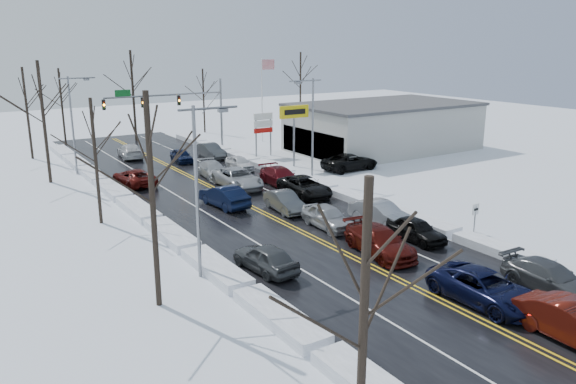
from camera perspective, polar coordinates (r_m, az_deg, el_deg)
ground at (r=37.41m, az=0.57°, el=-3.67°), size 160.00×160.00×0.00m
road_surface at (r=39.01m, az=-1.04°, el=-2.87°), size 14.00×84.00×0.01m
snow_bank_left at (r=35.85m, az=-11.48°, el=-4.84°), size 1.54×72.00×0.54m
snow_bank_right at (r=43.30m, az=7.56°, el=-1.18°), size 1.54×72.00×0.54m
traffic_signal_mast at (r=62.34m, az=-11.05°, el=8.77°), size 13.28×0.39×8.00m
tires_plus_sign at (r=55.01m, az=0.63°, el=7.73°), size 3.20×0.34×6.00m
used_vehicles_sign at (r=60.31m, az=-2.53°, el=6.76°), size 2.20×0.22×4.65m
speed_limit_sign at (r=36.58m, az=18.49°, el=-2.23°), size 0.55×0.09×2.35m
flagpole at (r=69.21m, az=-2.54°, el=10.01°), size 1.87×1.20×10.00m
dealership_building at (r=65.11m, az=9.67°, el=6.59°), size 20.40×12.40×5.30m
streetlight_ne at (r=48.82m, az=2.33°, el=7.16°), size 3.20×0.25×9.00m
streetlight_sw at (r=28.74m, az=-8.94°, el=1.38°), size 3.20×0.25×9.00m
streetlight_nw at (r=55.19m, az=-20.92°, el=7.11°), size 3.20×0.25×9.00m
tree_left_a at (r=14.02m, az=7.83°, el=-9.23°), size 3.60×3.60×9.00m
tree_left_b at (r=25.43m, az=-13.86°, el=3.21°), size 4.00×4.00×10.00m
tree_left_c at (r=39.16m, az=-19.14°, el=5.30°), size 3.40×3.40×8.50m
tree_left_d at (r=52.50m, az=-23.77°, el=8.70°), size 4.20×4.20×10.50m
tree_left_e at (r=64.44m, az=-25.14°, el=8.88°), size 3.80×3.80×9.50m
tree_far_b at (r=72.13m, az=-22.11°, el=9.43°), size 3.60×3.60×9.00m
tree_far_c at (r=72.03m, az=-15.56°, el=11.09°), size 4.40×4.40×11.00m
tree_far_d at (r=77.09m, az=-8.61°, el=10.38°), size 3.40×3.40×8.50m
tree_far_e at (r=85.20m, az=1.28°, el=11.92°), size 4.20×4.20×10.50m
queued_car_1 at (r=26.76m, az=27.02°, el=-13.41°), size 1.82×5.08×1.67m
queued_car_2 at (r=28.72m, az=19.18°, el=-10.57°), size 2.67×5.64×1.56m
queued_car_3 at (r=33.41m, az=9.24°, el=-6.22°), size 2.90×5.69×1.58m
queued_car_4 at (r=37.54m, az=4.06°, el=-3.64°), size 2.02×4.60×1.54m
queued_car_5 at (r=41.08m, az=-0.35°, el=-1.94°), size 1.95×4.51×1.44m
queued_car_6 at (r=47.81m, az=-5.10°, el=0.45°), size 3.00×6.01×1.64m
queued_car_7 at (r=51.67m, az=-7.58°, el=1.49°), size 2.52×5.08×1.42m
queued_car_8 at (r=58.81m, az=-10.74°, el=3.01°), size 1.92×4.06×1.34m
queued_car_11 at (r=31.21m, az=24.89°, el=-9.07°), size 2.17×5.02×1.44m
queued_car_12 at (r=36.01m, az=12.83°, el=-4.82°), size 1.76×4.27×1.45m
queued_car_13 at (r=38.57m, az=9.37°, el=-3.29°), size 2.01×4.95×1.60m
queued_car_14 at (r=45.16m, az=1.71°, el=-0.37°), size 2.82×5.65×1.54m
queued_car_15 at (r=48.31m, az=-0.72°, el=0.66°), size 2.54×5.47×1.55m
queued_car_16 at (r=54.49m, az=-4.91°, el=2.27°), size 1.64×3.94×1.33m
queued_car_17 at (r=60.40m, az=-7.85°, el=3.45°), size 1.81×4.69×1.52m
oncoming_car_0 at (r=42.45m, az=-6.48°, el=-1.47°), size 2.14×5.05×1.62m
oncoming_car_1 at (r=50.22m, az=-15.31°, el=0.68°), size 2.88×5.33×1.42m
oncoming_car_2 at (r=62.22m, az=-15.70°, el=3.37°), size 2.67×5.34×1.49m
oncoming_car_3 at (r=30.72m, az=-2.29°, el=-7.98°), size 2.17×4.56×1.50m
parked_car_0 at (r=54.55m, az=6.30°, el=2.25°), size 5.81×2.78×1.60m
parked_car_1 at (r=59.30m, az=6.31°, el=3.29°), size 2.87×5.99×1.68m
parked_car_2 at (r=62.16m, az=1.86°, el=3.92°), size 2.03×4.78×1.61m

